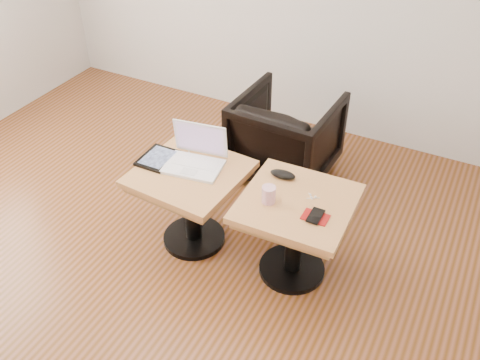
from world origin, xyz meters
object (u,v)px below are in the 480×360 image
at_px(armchair, 286,136).
at_px(side_table_right, 296,219).
at_px(striped_cup, 269,195).
at_px(side_table_left, 191,189).
at_px(laptop, 196,157).

bearing_deg(armchair, side_table_right, 118.78).
xyz_separation_m(side_table_right, armchair, (-0.45, 0.91, -0.10)).
distance_m(striped_cup, armchair, 1.08).
bearing_deg(side_table_right, side_table_left, -178.52).
bearing_deg(armchair, striped_cup, 110.06).
distance_m(side_table_left, striped_cup, 0.56).
distance_m(side_table_left, armchair, 0.98).
bearing_deg(side_table_left, armchair, 81.16).
bearing_deg(laptop, striped_cup, -21.62).
xyz_separation_m(laptop, armchair, (0.22, 0.87, -0.28)).
xyz_separation_m(side_table_left, striped_cup, (0.53, -0.04, 0.19)).
distance_m(laptop, striped_cup, 0.54).
bearing_deg(laptop, side_table_right, -12.33).
height_order(laptop, striped_cup, laptop).
height_order(side_table_right, laptop, laptop).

